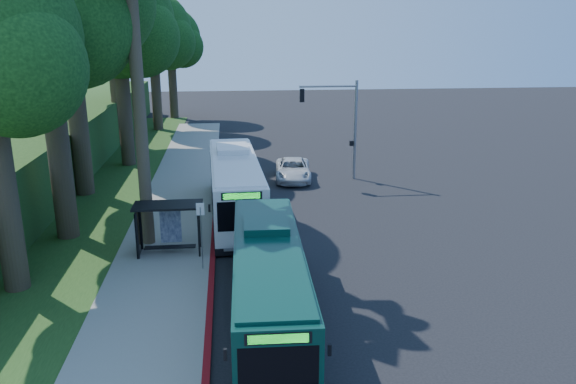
{
  "coord_description": "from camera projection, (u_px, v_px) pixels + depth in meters",
  "views": [
    {
      "loc": [
        -4.07,
        -28.37,
        10.45
      ],
      "look_at": [
        -0.93,
        1.0,
        1.79
      ],
      "focal_mm": 35.0,
      "sensor_mm": 36.0,
      "label": 1
    }
  ],
  "objects": [
    {
      "name": "teal_bus",
      "position": [
        268.0,
        281.0,
        20.23
      ],
      "size": [
        2.76,
        11.51,
        3.41
      ],
      "rotation": [
        0.0,
        0.0,
        -0.03
      ],
      "color": "#09342B",
      "rests_on": "ground"
    },
    {
      "name": "ground",
      "position": [
        307.0,
        228.0,
        30.42
      ],
      "size": [
        140.0,
        140.0,
        0.0
      ],
      "primitive_type": "plane",
      "color": "black",
      "rests_on": "ground"
    },
    {
      "name": "tree_3",
      "position": [
        111.0,
        9.0,
        48.52
      ],
      "size": [
        10.08,
        9.6,
        17.28
      ],
      "color": "#382B1E",
      "rests_on": "ground"
    },
    {
      "name": "red_curb",
      "position": [
        212.0,
        260.0,
        26.08
      ],
      "size": [
        0.25,
        30.0,
        0.13
      ],
      "primitive_type": "cube",
      "color": "maroon",
      "rests_on": "ground"
    },
    {
      "name": "tree_0",
      "position": [
        45.0,
        11.0,
        25.99
      ],
      "size": [
        8.4,
        8.0,
        15.7
      ],
      "color": "#382B1E",
      "rests_on": "ground"
    },
    {
      "name": "tree_5",
      "position": [
        171.0,
        41.0,
        64.99
      ],
      "size": [
        7.35,
        7.0,
        12.86
      ],
      "color": "#382B1E",
      "rests_on": "ground"
    },
    {
      "name": "pickup",
      "position": [
        293.0,
        170.0,
        40.02
      ],
      "size": [
        2.9,
        5.45,
        1.46
      ],
      "primitive_type": "imported",
      "rotation": [
        0.0,
        0.0,
        -0.09
      ],
      "color": "silver",
      "rests_on": "ground"
    },
    {
      "name": "traffic_signal_pole",
      "position": [
        341.0,
        118.0,
        39.11
      ],
      "size": [
        4.1,
        0.3,
        7.0
      ],
      "color": "gray",
      "rests_on": "ground"
    },
    {
      "name": "bus_shelter",
      "position": [
        163.0,
        219.0,
        26.45
      ],
      "size": [
        3.2,
        1.51,
        2.55
      ],
      "color": "black",
      "rests_on": "ground"
    },
    {
      "name": "tree_2",
      "position": [
        119.0,
        27.0,
        41.51
      ],
      "size": [
        8.82,
        8.4,
        15.12
      ],
      "color": "#382B1E",
      "rests_on": "ground"
    },
    {
      "name": "sidewalk",
      "position": [
        170.0,
        232.0,
        29.66
      ],
      "size": [
        4.5,
        70.0,
        0.12
      ],
      "primitive_type": "cube",
      "color": "gray",
      "rests_on": "ground"
    },
    {
      "name": "stop_sign_pole",
      "position": [
        201.0,
        227.0,
        24.52
      ],
      "size": [
        0.35,
        0.06,
        3.17
      ],
      "color": "gray",
      "rests_on": "ground"
    },
    {
      "name": "grass_verge",
      "position": [
        82.0,
        207.0,
        33.86
      ],
      "size": [
        8.0,
        70.0,
        0.06
      ],
      "primitive_type": "cube",
      "color": "#234719",
      "rests_on": "ground"
    },
    {
      "name": "tree_4",
      "position": [
        153.0,
        35.0,
        57.04
      ],
      "size": [
        8.4,
        8.0,
        14.14
      ],
      "color": "#382B1E",
      "rests_on": "ground"
    },
    {
      "name": "white_bus",
      "position": [
        235.0,
        185.0,
        32.06
      ],
      "size": [
        3.12,
        12.49,
        3.69
      ],
      "rotation": [
        0.0,
        0.0,
        0.04
      ],
      "color": "white",
      "rests_on": "ground"
    }
  ]
}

